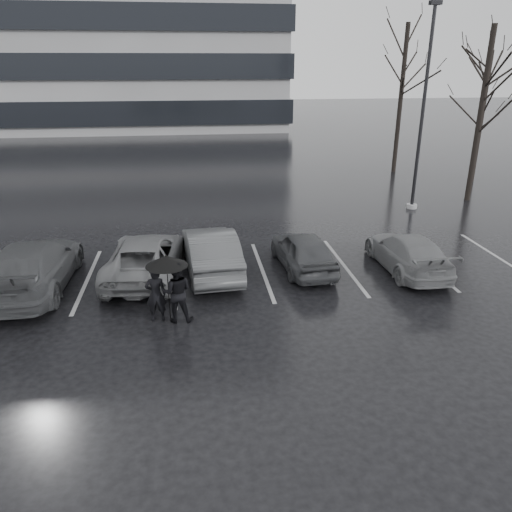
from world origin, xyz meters
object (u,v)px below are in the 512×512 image
Objects in this scene: lamp_post at (422,120)px; tree_ne at (481,118)px; car_west_c at (33,266)px; tree_north at (400,101)px; car_west_a at (211,251)px; car_west_b at (145,257)px; tree_east at (480,117)px; car_main at (303,251)px; car_east at (407,252)px; pedestrian_left at (156,294)px; pedestrian_right at (177,292)px.

tree_ne is (5.87, 5.06, -0.51)m from lamp_post.
tree_north is at bearing -138.43° from car_west_c.
car_west_a is 0.94× the size of car_west_b.
tree_ne is (2.50, 4.00, -0.50)m from tree_east.
lamp_post is at bearing -162.49° from tree_east.
tree_ne is (12.55, 11.54, 2.87)m from car_main.
car_east is 0.60× the size of tree_ne.
tree_east is (14.66, 10.50, 3.25)m from pedestrian_left.
lamp_post is (10.74, 9.53, 3.17)m from pedestrian_right.
tree_north is (14.15, 14.49, 3.60)m from car_west_b.
lamp_post is at bearing -140.34° from car_main.
car_main is 0.46× the size of tree_east.
car_west_a reaches higher than car_main.
lamp_post reaches higher than tree_north.
tree_ne is at bearing -142.24° from car_west_b.
car_main is 3.03m from car_west_a.
car_main is 2.47× the size of pedestrian_left.
car_east is (6.40, -0.67, -0.12)m from car_west_a.
car_west_c is (-3.25, -0.52, 0.10)m from car_west_b.
tree_ne reaches higher than car_west_a.
car_west_a is 5.37m from car_west_c.
car_west_b is 0.91× the size of car_west_c.
tree_east reaches higher than pedestrian_right.
pedestrian_right is (4.29, -2.58, 0.08)m from car_west_c.
pedestrian_left is at bearing 58.22° from car_west_a.
tree_north is (-3.50, 3.00, 0.75)m from tree_ne.
car_west_c is at bearing -36.42° from pedestrian_left.
car_main is 9.90m from lamp_post.
car_west_b is at bearing -5.14° from car_main.
car_main is 8.37m from car_west_c.
car_west_b is 1.13× the size of car_east.
car_west_b is (-2.08, -0.08, -0.07)m from car_west_a.
car_west_a is 15.38m from tree_east.
lamp_post is 3.54m from tree_east.
car_west_b is 13.83m from lamp_post.
tree_north is at bearing -121.84° from pedestrian_right.
car_main is 3.42m from car_east.
car_east is at bearing -115.22° from lamp_post.
pedestrian_left is at bearing 28.21° from car_main.
tree_east reaches higher than tree_ne.
tree_north reaches higher than tree_east.
tree_north is (-1.00, 7.00, 0.25)m from tree_east.
tree_north is (13.11, 17.59, 3.42)m from pedestrian_right.
lamp_post reaches higher than car_main.
pedestrian_right is 0.20× the size of tree_north.
car_east is 15.44m from tree_ne.
tree_ne is at bearing -133.84° from pedestrian_right.
tree_ne reaches higher than pedestrian_left.
tree_east is 4.74m from tree_ne.
pedestrian_right is at bearing 113.21° from car_west_b.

